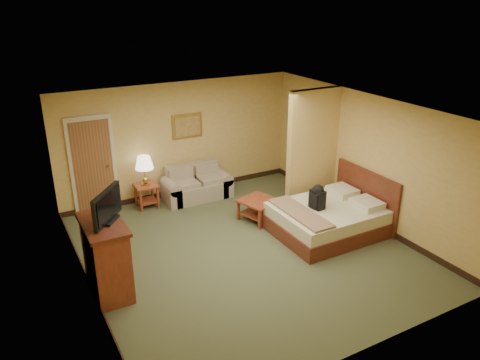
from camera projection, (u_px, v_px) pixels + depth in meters
floor at (244, 250)px, 8.56m from camera, size 6.00×6.00×0.00m
ceiling at (245, 111)px, 7.59m from camera, size 6.00×6.00×0.00m
back_wall at (179, 140)px, 10.51m from camera, size 5.50×0.02×2.60m
left_wall at (81, 219)px, 6.84m from camera, size 0.02×6.00×2.60m
right_wall at (365, 159)px, 9.31m from camera, size 0.02×6.00×2.60m
partition at (312, 151)px, 9.79m from camera, size 1.20×0.15×2.60m
door at (93, 166)px, 9.71m from camera, size 0.94×0.16×2.10m
baseboard at (182, 190)px, 10.97m from camera, size 5.50×0.02×0.12m
loveseat at (197, 188)px, 10.64m from camera, size 1.53×0.71×0.78m
side_table at (147, 192)px, 10.16m from camera, size 0.47×0.47×0.52m
table_lamp at (144, 163)px, 9.91m from camera, size 0.39×0.39×0.65m
coffee_table at (259, 205)px, 9.60m from camera, size 0.86×0.86×0.44m
wall_picture at (187, 126)px, 10.47m from camera, size 0.71×0.04×0.56m
dresser at (106, 257)px, 7.18m from camera, size 0.59×1.13×1.20m
tv at (107, 207)px, 6.91m from camera, size 0.57×0.66×0.50m
bed at (330, 217)px, 9.12m from camera, size 2.03×1.72×1.12m
backpack at (318, 196)px, 8.85m from camera, size 0.22×0.30×0.48m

